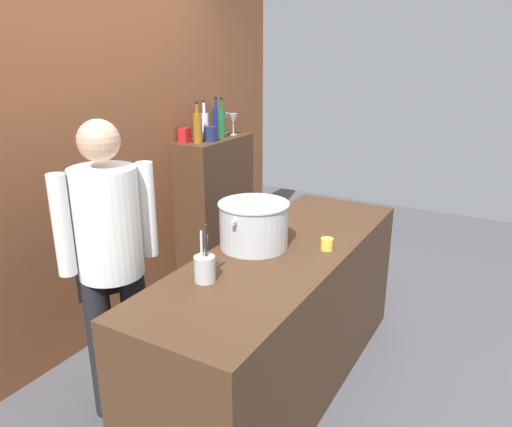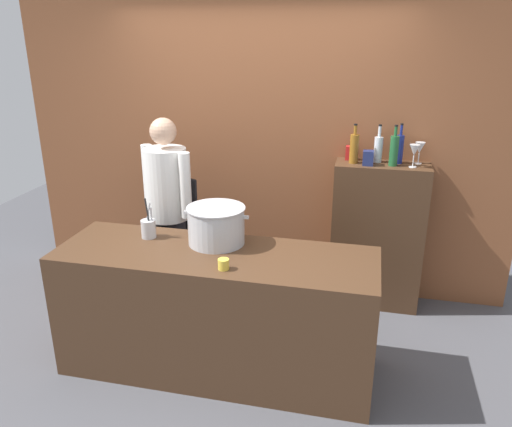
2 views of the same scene
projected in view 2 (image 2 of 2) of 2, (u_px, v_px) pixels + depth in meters
ground_plane at (218, 366)px, 3.66m from camera, size 8.00×8.00×0.00m
brick_back_panel at (261, 126)px, 4.42m from camera, size 4.40×0.10×3.00m
prep_counter at (217, 312)px, 3.50m from camera, size 2.16×0.70×0.90m
bar_cabinet at (377, 236)px, 4.30m from camera, size 0.76×0.32×1.27m
chef at (168, 203)px, 4.10m from camera, size 0.49×0.41×1.66m
stockpot_large at (216, 225)px, 3.46m from camera, size 0.46×0.40×0.26m
utensil_crock at (149, 228)px, 3.57m from camera, size 0.10×0.10×0.30m
butter_jar at (224, 264)px, 3.11m from camera, size 0.07×0.07×0.07m
wine_bottle_cobalt at (400, 148)px, 4.06m from camera, size 0.06×0.06×0.33m
wine_bottle_clear at (378, 149)px, 4.11m from camera, size 0.07×0.07×0.31m
wine_bottle_amber at (354, 148)px, 4.08m from camera, size 0.07×0.07×0.32m
wine_bottle_green at (394, 150)px, 3.99m from camera, size 0.07×0.07×0.33m
wine_glass_short at (420, 148)px, 4.05m from camera, size 0.08×0.08×0.18m
wine_glass_wide at (414, 151)px, 3.94m from camera, size 0.08×0.08×0.18m
spice_tin_navy at (368, 158)px, 4.03m from camera, size 0.08×0.08×0.12m
spice_tin_red at (350, 153)px, 4.20m from camera, size 0.07×0.07×0.11m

